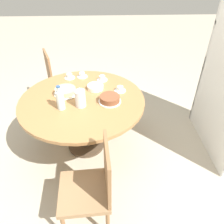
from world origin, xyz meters
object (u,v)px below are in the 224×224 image
object	(u,v)px
chair_b	(92,186)
cup_b	(70,76)
chair_a	(60,80)
water_bottle	(60,100)
coffee_pot	(80,98)
cake_main	(65,91)
cup_d	(102,78)
cake_second	(110,99)
cup_c	(82,75)
cup_a	(120,89)

from	to	relation	value
chair_b	cup_b	world-z (taller)	chair_b
chair_a	water_bottle	size ratio (longest dim) A/B	3.49
coffee_pot	water_bottle	distance (m)	0.20
cake_main	cup_d	size ratio (longest dim) A/B	1.99
chair_a	cake_second	xyz separation A→B (m)	(0.96, 0.72, 0.27)
cake_main	cup_c	size ratio (longest dim) A/B	1.99
cake_main	cup_d	world-z (taller)	cake_main
water_bottle	cup_a	bearing A→B (deg)	116.88
cake_second	cup_b	bearing A→B (deg)	-138.92
coffee_pot	cake_main	distance (m)	0.32
chair_a	cake_main	world-z (taller)	chair_a
water_bottle	cake_main	bearing A→B (deg)	178.66
water_bottle	cake_main	xyz separation A→B (m)	(-0.28, 0.01, -0.07)
chair_b	cup_c	world-z (taller)	chair_b
chair_a	cup_c	distance (m)	0.58
cup_b	cake_main	bearing A→B (deg)	-0.16
chair_b	cake_main	size ratio (longest dim) A/B	3.50
chair_b	coffee_pot	size ratio (longest dim) A/B	4.20
chair_a	cup_b	bearing A→B (deg)	-171.47
chair_b	cup_a	bearing A→B (deg)	160.99
chair_b	cake_second	world-z (taller)	chair_b
chair_a	cup_a	xyz separation A→B (m)	(0.74, 0.85, 0.26)
chair_b	cake_main	bearing A→B (deg)	-167.01
chair_a	cake_second	distance (m)	1.23
cake_second	cup_c	world-z (taller)	cake_second
chair_b	coffee_pot	xyz separation A→B (m)	(-0.83, -0.13, 0.33)
coffee_pot	cake_second	xyz separation A→B (m)	(-0.06, 0.31, -0.06)
cup_b	cup_a	bearing A→B (deg)	60.88
water_bottle	cup_c	xyz separation A→B (m)	(-0.70, 0.17, -0.08)
cup_a	cup_b	world-z (taller)	same
cake_second	cup_a	xyz separation A→B (m)	(-0.22, 0.13, -0.01)
cake_main	cup_a	distance (m)	0.63
chair_a	coffee_pot	xyz separation A→B (m)	(1.02, 0.41, 0.33)
chair_b	cup_a	distance (m)	1.18
chair_a	cake_main	bearing A→B (deg)	174.76
water_bottle	cup_c	size ratio (longest dim) A/B	2.00
coffee_pot	cup_c	distance (m)	0.66
water_bottle	cup_c	world-z (taller)	water_bottle
cup_b	water_bottle	bearing A→B (deg)	-0.66
cup_c	cup_a	bearing A→B (deg)	51.03
chair_a	cup_a	distance (m)	1.15
cup_a	water_bottle	bearing A→B (deg)	-63.12
cake_main	cup_d	xyz separation A→B (m)	(-0.32, 0.42, -0.01)
chair_b	chair_a	bearing A→B (deg)	-167.36
chair_a	coffee_pot	distance (m)	1.15
cup_b	cup_c	distance (m)	0.16
chair_b	water_bottle	size ratio (longest dim) A/B	3.49
coffee_pot	cup_b	size ratio (longest dim) A/B	1.66
coffee_pot	cup_b	bearing A→B (deg)	-163.36
water_bottle	cake_second	xyz separation A→B (m)	(-0.10, 0.51, -0.07)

